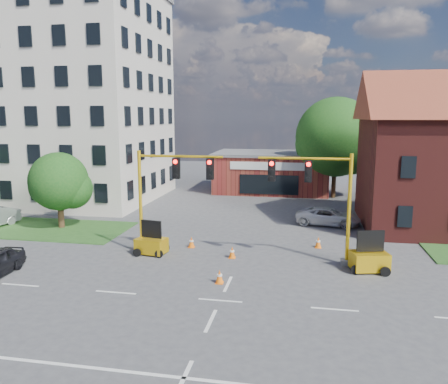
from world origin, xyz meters
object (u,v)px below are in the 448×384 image
Objects in this scene: trailer_west at (151,244)px; signal_mast_east at (319,195)px; signal_mast_west at (167,190)px; pickup_white at (328,216)px; trailer_east at (369,259)px.

signal_mast_east is at bearing 10.25° from trailer_west.
signal_mast_east reaches higher than trailer_west.
pickup_white is (9.77, 9.12, -3.25)m from signal_mast_west.
signal_mast_east is 9.74m from pickup_white.
signal_mast_west is at bearing 161.50° from trailer_east.
signal_mast_east is 1.29× the size of pickup_white.
signal_mast_west is 3.12× the size of trailer_west.
pickup_white is at bearing 85.18° from trailer_east.
trailer_east is (12.43, -0.69, 0.05)m from trailer_west.
trailer_east is at bearing -16.81° from signal_mast_east.
signal_mast_east is at bearing 148.82° from trailer_east.
trailer_west is at bearing 162.45° from trailer_east.
trailer_east is 0.45× the size of pickup_white.
pickup_white is at bearing 43.04° from signal_mast_west.
signal_mast_west reaches higher than pickup_white.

